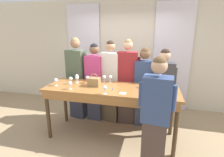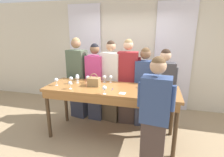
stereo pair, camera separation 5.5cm
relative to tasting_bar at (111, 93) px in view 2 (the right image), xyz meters
name	(u,v)px [view 2 (the right image)]	position (x,y,z in m)	size (l,w,h in m)	color
ground_plane	(111,136)	(0.00, 0.03, -0.90)	(18.00, 18.00, 0.00)	tan
wall_back	(127,54)	(0.00, 1.71, 0.50)	(12.00, 0.06, 2.80)	beige
curtain_panel_left	(86,55)	(-1.17, 1.64, 0.44)	(0.91, 0.03, 2.69)	white
curtain_panel_right	(173,59)	(1.17, 1.64, 0.44)	(0.91, 0.03, 2.69)	white
tasting_bar	(111,93)	(0.00, 0.00, 0.00)	(2.43, 0.81, 1.01)	#9E6633
wine_bottle	(160,80)	(0.86, 0.32, 0.23)	(0.08, 0.08, 0.33)	black
handbag	(94,82)	(-0.33, 0.05, 0.19)	(0.22, 0.16, 0.24)	#997A4C
wine_glass_front_left	(77,78)	(-0.72, 0.14, 0.21)	(0.07, 0.07, 0.14)	white
wine_glass_front_mid	(70,83)	(-0.68, -0.23, 0.21)	(0.07, 0.07, 0.14)	white
wine_glass_front_right	(144,82)	(0.59, 0.17, 0.21)	(0.07, 0.07, 0.14)	white
wine_glass_center_left	(56,80)	(-1.04, -0.11, 0.21)	(0.07, 0.07, 0.14)	white
wine_glass_center_mid	(77,76)	(-0.78, 0.27, 0.21)	(0.07, 0.07, 0.14)	white
wine_glass_center_right	(104,88)	(-0.02, -0.32, 0.21)	(0.07, 0.07, 0.14)	white
wine_glass_back_left	(104,77)	(-0.22, 0.32, 0.21)	(0.07, 0.07, 0.14)	white
wine_glass_back_mid	(111,77)	(-0.09, 0.35, 0.21)	(0.07, 0.07, 0.14)	white
wine_glass_back_right	(150,82)	(0.69, 0.25, 0.21)	(0.07, 0.07, 0.14)	white
wine_glass_near_host	(88,78)	(-0.52, 0.20, 0.21)	(0.07, 0.07, 0.14)	white
wine_glass_by_bottle	(71,79)	(-0.82, 0.06, 0.21)	(0.07, 0.07, 0.14)	white
napkin	(122,93)	(0.26, -0.23, 0.11)	(0.11, 0.11, 0.00)	white
pen	(112,89)	(0.05, -0.07, 0.11)	(0.01, 0.12, 0.01)	#193399
guest_olive_jacket	(78,78)	(-0.96, 0.64, 0.06)	(0.54, 0.33, 1.87)	#383D51
guest_pink_top	(95,82)	(-0.52, 0.64, 0.00)	(0.49, 0.30, 1.75)	#383D51
guest_cream_sweater	(111,82)	(-0.16, 0.64, 0.03)	(0.55, 0.33, 1.82)	brown
guest_striped_shirt	(127,82)	(0.20, 0.64, 0.05)	(0.53, 0.27, 1.86)	#473833
guest_navy_coat	(144,87)	(0.56, 0.64, -0.03)	(0.54, 0.33, 1.69)	#383D51
guest_beige_cap	(163,89)	(0.94, 0.64, -0.04)	(0.53, 0.28, 1.68)	#28282D
host_pouring	(155,116)	(0.81, -0.66, -0.02)	(0.50, 0.30, 1.71)	#473833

